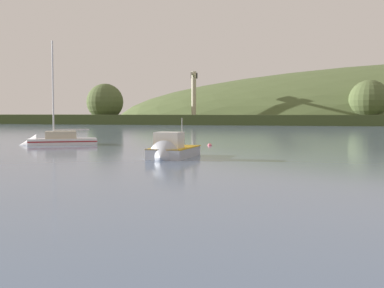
{
  "coord_description": "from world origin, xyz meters",
  "views": [
    {
      "loc": [
        12.08,
        -4.03,
        3.64
      ],
      "look_at": [
        -1.7,
        32.39,
        1.29
      ],
      "focal_mm": 47.46,
      "sensor_mm": 36.0,
      "label": 1
    }
  ],
  "objects_px": {
    "mooring_buoy_midchannel": "(210,146)",
    "fishing_boat_moored": "(171,152)",
    "dockside_crane": "(194,99)",
    "sailboat_near_mooring": "(54,143)"
  },
  "relations": [
    {
      "from": "mooring_buoy_midchannel",
      "to": "fishing_boat_moored",
      "type": "bearing_deg",
      "value": -82.31
    },
    {
      "from": "dockside_crane",
      "to": "mooring_buoy_midchannel",
      "type": "relative_size",
      "value": 32.52
    },
    {
      "from": "dockside_crane",
      "to": "fishing_boat_moored",
      "type": "xyz_separation_m",
      "value": [
        48.05,
        -133.63,
        -8.37
      ]
    },
    {
      "from": "fishing_boat_moored",
      "to": "mooring_buoy_midchannel",
      "type": "xyz_separation_m",
      "value": [
        -2.19,
        16.23,
        -0.48
      ]
    },
    {
      "from": "sailboat_near_mooring",
      "to": "fishing_boat_moored",
      "type": "height_order",
      "value": "sailboat_near_mooring"
    },
    {
      "from": "dockside_crane",
      "to": "mooring_buoy_midchannel",
      "type": "height_order",
      "value": "dockside_crane"
    },
    {
      "from": "dockside_crane",
      "to": "sailboat_near_mooring",
      "type": "distance_m",
      "value": 125.63
    },
    {
      "from": "sailboat_near_mooring",
      "to": "mooring_buoy_midchannel",
      "type": "xyz_separation_m",
      "value": [
        17.63,
        4.72,
        -0.16
      ]
    },
    {
      "from": "sailboat_near_mooring",
      "to": "mooring_buoy_midchannel",
      "type": "relative_size",
      "value": 23.19
    },
    {
      "from": "dockside_crane",
      "to": "fishing_boat_moored",
      "type": "bearing_deg",
      "value": 3.56
    }
  ]
}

